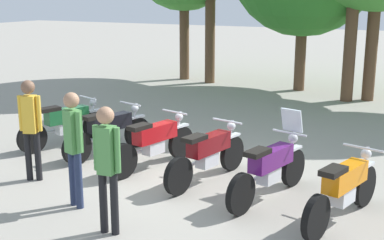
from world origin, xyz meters
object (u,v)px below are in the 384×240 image
motorcycle_1 (109,131)px  motorcycle_3 (208,153)px  motorcycle_0 (66,123)px  person_2 (74,140)px  motorcycle_2 (154,142)px  person_0 (107,160)px  motorcycle_4 (270,167)px  person_1 (30,122)px  motorcycle_5 (344,188)px

motorcycle_1 → motorcycle_3: 2.46m
motorcycle_0 → motorcycle_1: bearing=-76.8°
motorcycle_1 → person_2: (1.06, -2.39, 0.56)m
person_2 → motorcycle_3: bearing=163.6°
motorcycle_1 → motorcycle_2: 1.23m
motorcycle_0 → person_0: (3.25, -3.04, 0.55)m
motorcycle_0 → person_0: 4.49m
motorcycle_0 → motorcycle_1: 1.21m
motorcycle_1 → motorcycle_4: 3.70m
person_0 → motorcycle_0: bearing=-138.7°
motorcycle_1 → motorcycle_2: size_ratio=0.99×
motorcycle_0 → person_0: person_0 is taller
motorcycle_0 → person_2: 3.43m
motorcycle_2 → person_1: size_ratio=1.21×
motorcycle_2 → motorcycle_1: bearing=91.3°
motorcycle_1 → motorcycle_2: bearing=-87.0°
motorcycle_5 → person_1: size_ratio=1.21×
person_0 → person_1: (-2.39, 1.12, 0.00)m
person_2 → motorcycle_5: bearing=127.7°
motorcycle_2 → person_2: 2.20m
motorcycle_0 → motorcycle_1: size_ratio=0.98×
motorcycle_3 → person_2: person_2 is taller
motorcycle_3 → motorcycle_2: bearing=91.5°
motorcycle_2 → person_1: bearing=148.5°
motorcycle_5 → person_0: size_ratio=1.21×
motorcycle_0 → motorcycle_1: same height
motorcycle_5 → person_1: 5.24m
motorcycle_4 → person_1: (-3.96, -1.04, 0.53)m
motorcycle_1 → person_0: 3.61m
person_1 → person_2: (1.41, -0.59, 0.01)m
motorcycle_5 → person_2: (-3.76, -1.28, 0.56)m
motorcycle_3 → motorcycle_0: bearing=92.3°
motorcycle_0 → motorcycle_2: size_ratio=0.98×
motorcycle_2 → person_1: 2.24m
motorcycle_3 → person_2: 2.40m
person_0 → person_2: 1.12m
motorcycle_1 → motorcycle_2: same height
motorcycle_2 → motorcycle_4: size_ratio=1.00×
motorcycle_4 → person_0: size_ratio=1.21×
motorcycle_0 → motorcycle_2: bearing=-80.1°
motorcycle_2 → person_2: bearing=-170.0°
motorcycle_1 → motorcycle_4: (3.62, -0.75, 0.01)m
motorcycle_0 → person_1: 2.18m
motorcycle_3 → motorcycle_5: (2.41, -0.62, 0.00)m
motorcycle_3 → person_1: (-2.75, -1.31, 0.55)m
motorcycle_0 → motorcycle_4: motorcycle_4 is taller
motorcycle_2 → motorcycle_3: (1.20, -0.22, 0.00)m
motorcycle_1 → person_1: bearing=-175.4°
motorcycle_1 → motorcycle_5: (4.82, -1.11, 0.00)m
person_0 → person_2: (-0.99, 0.53, 0.01)m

